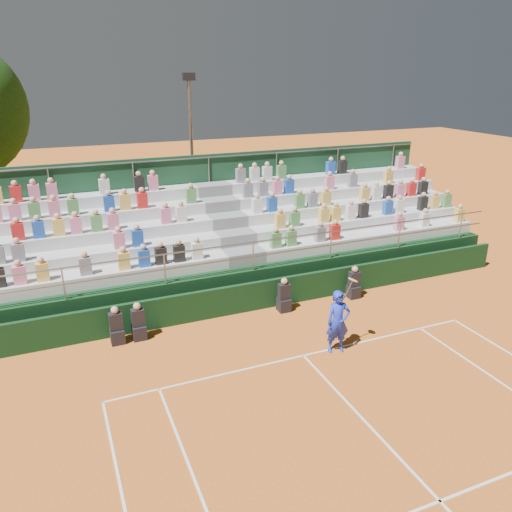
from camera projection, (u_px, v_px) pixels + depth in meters
name	position (u px, v px, depth m)	size (l,w,h in m)	color
ground	(303.00, 356.00, 14.09)	(90.00, 90.00, 0.00)	#C96521
courtside_wall	(259.00, 295.00, 16.68)	(20.00, 0.15, 1.00)	black
line_officials	(231.00, 307.00, 15.88)	(8.55, 0.40, 1.19)	black
grandstand	(227.00, 249.00, 19.27)	(20.00, 5.20, 4.40)	black
tennis_player	(338.00, 322.00, 14.02)	(0.90, 0.56, 2.22)	#1C33D4
floodlight_mast	(191.00, 140.00, 23.98)	(0.60, 0.25, 7.44)	gray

